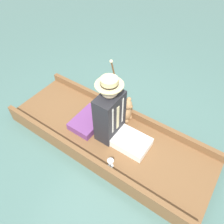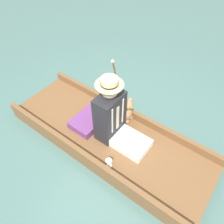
% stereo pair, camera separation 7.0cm
% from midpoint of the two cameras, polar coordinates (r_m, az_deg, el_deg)
% --- Properties ---
extents(ground_plane, '(16.00, 16.00, 0.00)m').
position_cam_midpoint_polar(ground_plane, '(3.03, -1.75, -7.52)').
color(ground_plane, '#476B66').
extents(punt_boat, '(0.97, 2.78, 0.26)m').
position_cam_midpoint_polar(punt_boat, '(2.96, -1.78, -6.56)').
color(punt_boat, brown).
rests_on(punt_boat, ground_plane).
extents(seat_cushion, '(0.50, 0.35, 0.10)m').
position_cam_midpoint_polar(seat_cushion, '(3.01, -6.79, -2.30)').
color(seat_cushion, '#6B3875').
rests_on(seat_cushion, punt_boat).
extents(seated_person, '(0.38, 0.71, 0.91)m').
position_cam_midpoint_polar(seated_person, '(2.63, -0.25, -1.51)').
color(seated_person, white).
rests_on(seated_person, punt_boat).
extents(teddy_bear, '(0.27, 0.16, 0.38)m').
position_cam_midpoint_polar(teddy_bear, '(2.95, 3.18, 0.35)').
color(teddy_bear, '#9E754C').
rests_on(teddy_bear, punt_boat).
extents(wine_glass, '(0.08, 0.08, 0.12)m').
position_cam_midpoint_polar(wine_glass, '(2.57, -1.21, -12.93)').
color(wine_glass, silver).
rests_on(wine_glass, punt_boat).
extents(walking_cane, '(0.04, 0.26, 0.86)m').
position_cam_midpoint_polar(walking_cane, '(2.81, 0.62, 6.76)').
color(walking_cane, brown).
rests_on(walking_cane, punt_boat).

